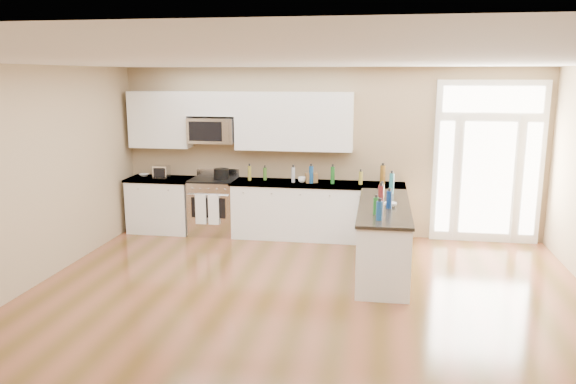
{
  "coord_description": "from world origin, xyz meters",
  "views": [
    {
      "loc": [
        0.84,
        -5.3,
        2.67
      ],
      "look_at": [
        -0.36,
        2.0,
        1.13
      ],
      "focal_mm": 35.0,
      "sensor_mm": 36.0,
      "label": 1
    }
  ],
  "objects_px": {
    "peninsula_cabinet": "(383,241)",
    "kitchen_range": "(214,206)",
    "stockpot": "(221,173)",
    "toaster_oven": "(162,172)"
  },
  "relations": [
    {
      "from": "peninsula_cabinet",
      "to": "toaster_oven",
      "type": "distance_m",
      "value": 4.08
    },
    {
      "from": "peninsula_cabinet",
      "to": "stockpot",
      "type": "bearing_deg",
      "value": 151.76
    },
    {
      "from": "peninsula_cabinet",
      "to": "kitchen_range",
      "type": "bearing_deg",
      "value": 153.07
    },
    {
      "from": "stockpot",
      "to": "toaster_oven",
      "type": "xyz_separation_m",
      "value": [
        -1.06,
        -0.01,
        0.0
      ]
    },
    {
      "from": "peninsula_cabinet",
      "to": "stockpot",
      "type": "height_order",
      "value": "stockpot"
    },
    {
      "from": "stockpot",
      "to": "toaster_oven",
      "type": "distance_m",
      "value": 1.06
    },
    {
      "from": "kitchen_range",
      "to": "stockpot",
      "type": "bearing_deg",
      "value": 1.45
    },
    {
      "from": "peninsula_cabinet",
      "to": "toaster_oven",
      "type": "height_order",
      "value": "toaster_oven"
    },
    {
      "from": "peninsula_cabinet",
      "to": "toaster_oven",
      "type": "xyz_separation_m",
      "value": [
        -3.76,
        1.45,
        0.61
      ]
    },
    {
      "from": "kitchen_range",
      "to": "stockpot",
      "type": "distance_m",
      "value": 0.59
    }
  ]
}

